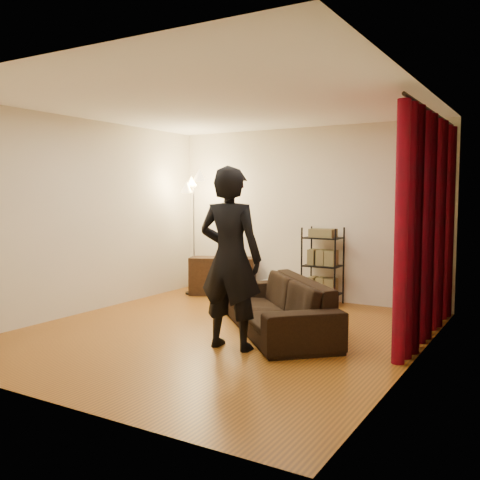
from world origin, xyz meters
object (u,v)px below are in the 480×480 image
Objects in this scene: sofa at (277,305)px; person at (230,258)px; storage_boxes at (270,289)px; media_cabinet at (223,276)px; wire_shelf at (323,266)px; floor_lamp at (194,235)px.

sofa is 1.13× the size of person.
sofa reaches higher than storage_boxes.
wire_shelf is at bearing -17.88° from media_cabinet.
floor_lamp is (-2.31, 1.53, 0.67)m from sofa.
media_cabinet is at bearing 167.14° from wire_shelf.
floor_lamp reaches higher than sofa.
media_cabinet is 0.83m from floor_lamp.
sofa is 1.88m from wire_shelf.
floor_lamp is (-2.18, 2.39, 0.01)m from person.
person is 1.68× the size of wire_shelf.
person is 3.17m from media_cabinet.
media_cabinet is (-1.73, 2.57, -0.66)m from person.
wire_shelf reaches higher than storage_boxes.
person is at bearing -70.87° from storage_boxes.
sofa is at bearing -65.39° from media_cabinet.
person reaches higher than sofa.
wire_shelf is at bearing 8.65° from floor_lamp.
floor_lamp is (-0.45, -0.18, 0.68)m from media_cabinet.
floor_lamp is at bearing 170.83° from wire_shelf.
floor_lamp is at bearing -52.18° from person.
storage_boxes is 0.28× the size of wire_shelf.
media_cabinet is 1.73m from wire_shelf.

